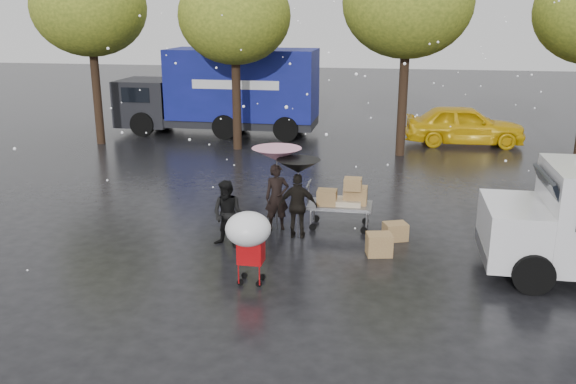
% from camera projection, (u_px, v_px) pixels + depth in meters
% --- Properties ---
extents(ground, '(90.00, 90.00, 0.00)m').
position_uv_depth(ground, '(278.00, 256.00, 12.85)').
color(ground, black).
rests_on(ground, ground).
extents(person_pink, '(0.66, 0.54, 1.56)m').
position_uv_depth(person_pink, '(277.00, 197.00, 14.23)').
color(person_pink, black).
rests_on(person_pink, ground).
extents(person_middle, '(0.82, 0.70, 1.48)m').
position_uv_depth(person_middle, '(228.00, 214.00, 13.16)').
color(person_middle, black).
rests_on(person_middle, ground).
extents(person_black, '(0.89, 0.40, 1.49)m').
position_uv_depth(person_black, '(298.00, 206.00, 13.70)').
color(person_black, black).
rests_on(person_black, ground).
extents(umbrella_pink, '(1.15, 1.15, 1.96)m').
position_uv_depth(umbrella_pink, '(277.00, 154.00, 13.94)').
color(umbrella_pink, '#4C4C4C').
rests_on(umbrella_pink, ground).
extents(umbrella_black, '(0.98, 0.98, 1.82)m').
position_uv_depth(umbrella_black, '(298.00, 166.00, 13.44)').
color(umbrella_black, '#4C4C4C').
rests_on(umbrella_black, ground).
extents(vendor_cart, '(1.52, 0.80, 1.27)m').
position_uv_depth(vendor_cart, '(343.00, 198.00, 14.31)').
color(vendor_cart, slate).
rests_on(vendor_cart, ground).
extents(shopping_cart, '(0.84, 0.84, 1.46)m').
position_uv_depth(shopping_cart, '(249.00, 233.00, 11.12)').
color(shopping_cart, '#BD0A0E').
rests_on(shopping_cart, ground).
extents(blue_truck, '(8.30, 2.60, 3.50)m').
position_uv_depth(blue_truck, '(224.00, 92.00, 25.23)').
color(blue_truck, '#0B135D').
rests_on(blue_truck, ground).
extents(box_ground_near, '(0.60, 0.52, 0.47)m').
position_uv_depth(box_ground_near, '(379.00, 244.00, 12.82)').
color(box_ground_near, brown).
rests_on(box_ground_near, ground).
extents(box_ground_far, '(0.61, 0.55, 0.39)m').
position_uv_depth(box_ground_far, '(395.00, 231.00, 13.70)').
color(box_ground_far, brown).
rests_on(box_ground_far, ground).
extents(yellow_taxi, '(4.57, 2.02, 1.53)m').
position_uv_depth(yellow_taxi, '(464.00, 125.00, 23.41)').
color(yellow_taxi, '#E8B50C').
rests_on(yellow_taxi, ground).
extents(tree_row, '(21.60, 4.40, 7.12)m').
position_uv_depth(tree_row, '(320.00, 9.00, 20.94)').
color(tree_row, black).
rests_on(tree_row, ground).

